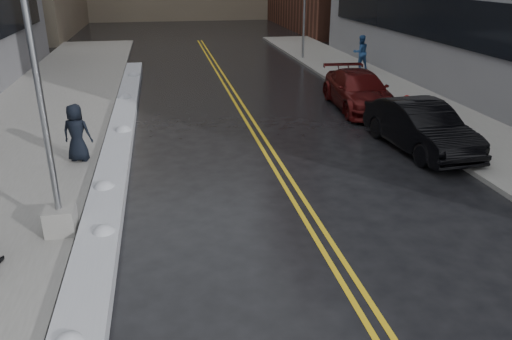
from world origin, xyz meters
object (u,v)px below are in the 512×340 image
pedestrian_east (361,52)px  car_maroon (359,91)px  lamppost (46,132)px  car_black (421,127)px  pedestrian_c (77,133)px  traffic_signal (304,7)px  fire_hydrant (406,103)px

pedestrian_east → car_maroon: bearing=60.3°
lamppost → car_black: 11.64m
lamppost → pedestrian_east: lamppost is taller
pedestrian_c → car_maroon: bearing=-141.5°
lamppost → pedestrian_c: lamppost is taller
traffic_signal → car_maroon: bearing=-94.6°
lamppost → traffic_signal: lamppost is taller
car_black → car_maroon: 5.49m
pedestrian_east → car_maroon: (-3.21, -7.96, -0.34)m
traffic_signal → pedestrian_c: bearing=-124.8°
car_black → car_maroon: (0.00, 5.49, -0.03)m
fire_hydrant → car_maroon: 2.12m
pedestrian_c → car_maroon: (11.02, 4.80, -0.26)m
fire_hydrant → car_black: bearing=-110.5°
lamppost → pedestrian_c: size_ratio=4.26×
traffic_signal → car_maroon: 12.82m
traffic_signal → pedestrian_east: (2.21, -4.55, -2.27)m
pedestrian_c → car_maroon: pedestrian_c is taller
pedestrian_c → pedestrian_east: size_ratio=0.91×
lamppost → car_black: bearing=20.3°
car_maroon → pedestrian_c: bearing=-153.1°
lamppost → pedestrian_c: 4.92m
pedestrian_east → lamppost: bearing=43.5°
fire_hydrant → traffic_signal: (-0.50, 14.00, 2.85)m
pedestrian_east → car_black: size_ratio=0.40×
lamppost → pedestrian_east: 22.42m
traffic_signal → car_black: 18.22m
car_black → fire_hydrant: bearing=64.9°
fire_hydrant → pedestrian_east: (1.71, 9.45, 0.58)m
traffic_signal → car_maroon: (-1.00, -12.51, -2.61)m
pedestrian_c → pedestrian_east: (14.23, 12.76, 0.08)m
lamppost → fire_hydrant: 14.81m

